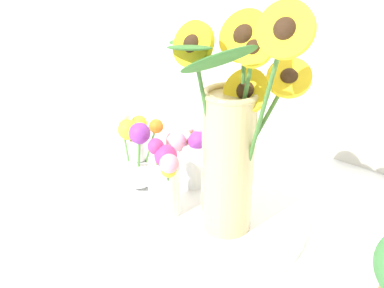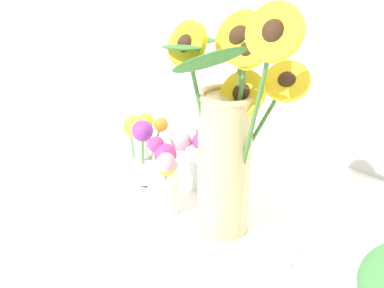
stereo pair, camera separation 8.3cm
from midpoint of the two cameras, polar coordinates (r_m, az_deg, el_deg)
name	(u,v)px [view 1 (the left image)]	position (r m, az deg, el deg)	size (l,w,h in m)	color
ground_plane	(159,224)	(0.90, -6.98, -10.19)	(6.00, 6.00, 0.00)	white
serving_tray	(192,211)	(0.91, -2.64, -8.59)	(0.45, 0.45, 0.02)	white
mason_jar_sunflowers	(231,140)	(0.76, 1.87, 0.47)	(0.26, 0.21, 0.43)	#D1B77A
vase_small_center	(165,180)	(0.85, -6.24, -4.68)	(0.09, 0.07, 0.15)	white
vase_bulb_right	(137,153)	(0.94, -9.52, -1.19)	(0.11, 0.09, 0.17)	white
vase_small_back	(192,153)	(0.94, -2.51, -1.27)	(0.08, 0.08, 0.14)	white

